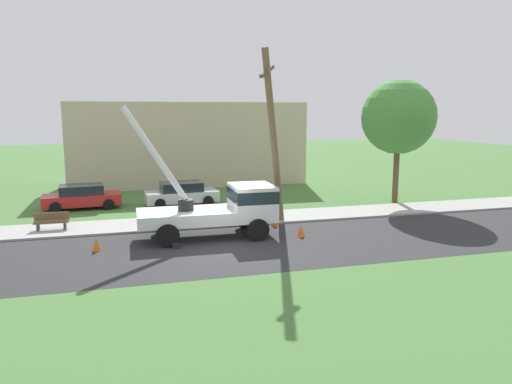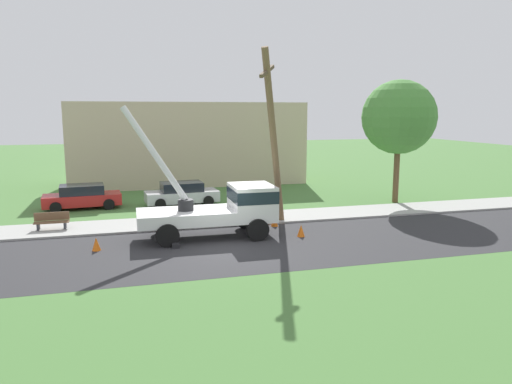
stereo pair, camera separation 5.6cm
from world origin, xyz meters
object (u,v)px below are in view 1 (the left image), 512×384
Objects in this scene: park_bench at (52,222)px; parked_sedan_red at (82,197)px; roadside_tree_near at (399,117)px; leaning_utility_pole at (273,138)px; traffic_cone_curbside at (275,221)px; traffic_cone_ahead at (301,231)px; traffic_cone_behind at (96,244)px; parked_sedan_silver at (182,194)px; utility_truck at (225,206)px.

parked_sedan_red is at bearing 79.42° from park_bench.
roadside_tree_near reaches higher than parked_sedan_red.
leaning_utility_pole is 12.70m from parked_sedan_red.
traffic_cone_ahead is at bearing -75.71° from traffic_cone_curbside.
traffic_cone_behind is at bearing -165.97° from traffic_cone_curbside.
traffic_cone_ahead is 0.07× the size of roadside_tree_near.
park_bench is at bearing 118.75° from traffic_cone_behind.
leaning_utility_pole reaches higher than traffic_cone_behind.
parked_sedan_red is 5.85m from parked_sedan_silver.
park_bench is at bearing -144.29° from parked_sedan_silver.
traffic_cone_behind is 0.07× the size of roadside_tree_near.
utility_truck is 12.07× the size of traffic_cone_behind.
traffic_cone_curbside is at bearing -37.30° from parked_sedan_red.
traffic_cone_curbside is 11.45m from roadside_tree_near.
leaning_utility_pole is 4.65m from traffic_cone_ahead.
traffic_cone_behind is at bearing -160.59° from roadside_tree_near.
traffic_cone_curbside is at bearing -156.05° from roadside_tree_near.
parked_sedan_silver is at bearing 62.75° from traffic_cone_behind.
utility_truck is 3.23m from traffic_cone_curbside.
traffic_cone_behind is at bearing -170.64° from utility_truck.
traffic_cone_ahead and traffic_cone_curbside have the same top height.
leaning_utility_pole is at bearing 12.74° from traffic_cone_behind.
parked_sedan_red is at bearing 136.82° from traffic_cone_ahead.
traffic_cone_ahead is at bearing -17.51° from utility_truck.
park_bench is (-2.22, 4.05, 0.18)m from traffic_cone_behind.
parked_sedan_silver is (4.62, 8.97, 0.43)m from traffic_cone_behind.
parked_sedan_red is 19.84m from roadside_tree_near.
traffic_cone_behind is (-9.00, 0.13, 0.00)m from traffic_cone_ahead.
parked_sedan_silver is at bearing -4.74° from parked_sedan_red.
utility_truck is at bearing -21.66° from park_bench.
utility_truck reaches higher than parked_sedan_red.
roadside_tree_near is (20.03, 2.22, 4.88)m from park_bench.
leaning_utility_pole is 11.43m from park_bench.
traffic_cone_behind is 0.12× the size of parked_sedan_red.
utility_truck is 10.96m from parked_sedan_red.
traffic_cone_curbside is 10.83m from park_bench.
roadside_tree_near reaches higher than traffic_cone_curbside.
leaning_utility_pole reaches higher than park_bench.
park_bench is (-1.01, -5.40, -0.25)m from parked_sedan_red.
utility_truck is 0.88× the size of roadside_tree_near.
utility_truck reaches higher than traffic_cone_ahead.
parked_sedan_red is at bearing 128.79° from utility_truck.
traffic_cone_ahead is at bearing -70.05° from leaning_utility_pole.
traffic_cone_curbside is at bearing 22.88° from utility_truck.
traffic_cone_curbside is 12.13m from parked_sedan_red.
parked_sedan_red is 5.50m from park_bench.
leaning_utility_pole is 4.15m from traffic_cone_curbside.
roadside_tree_near reaches higher than park_bench.
leaning_utility_pole is 9.44m from traffic_cone_behind.
parked_sedan_silver is at bearing 97.22° from utility_truck.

